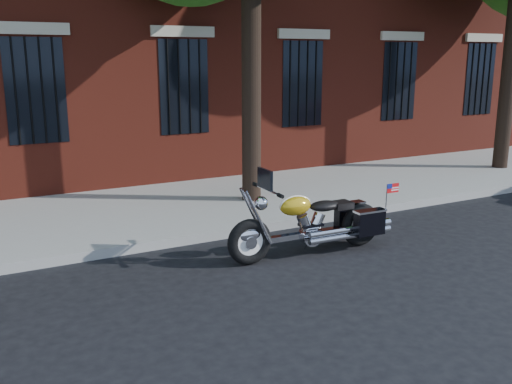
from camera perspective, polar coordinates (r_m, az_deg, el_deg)
ground at (r=8.45m, az=5.70°, el=-6.33°), size 120.00×120.00×0.00m
curb at (r=9.55m, az=1.12°, el=-3.46°), size 40.00×0.16×0.15m
sidewalk at (r=11.16m, az=-3.58°, el=-0.97°), size 40.00×3.60×0.15m
motorcycle at (r=8.40m, az=6.01°, el=-3.21°), size 2.65×0.79×1.34m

